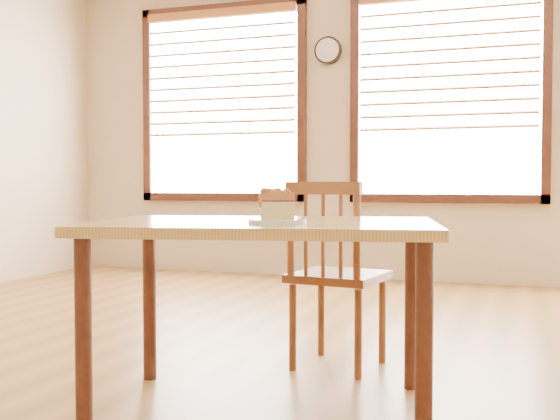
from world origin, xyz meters
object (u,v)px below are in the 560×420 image
at_px(cafe_table_main, 265,243).
at_px(cafe_chair_main, 335,273).
at_px(plate, 277,222).
at_px(wall_clock, 328,50).
at_px(cake_slice, 277,204).

relative_size(cafe_table_main, cafe_chair_main, 1.61).
distance_m(cafe_table_main, cafe_chair_main, 0.74).
relative_size(cafe_chair_main, plate, 4.29).
distance_m(cafe_chair_main, plate, 0.89).
xyz_separation_m(wall_clock, cafe_table_main, (0.82, -3.86, -1.49)).
bearing_deg(plate, cafe_table_main, 125.90).
xyz_separation_m(cafe_chair_main, plate, (0.00, -0.84, 0.30)).
height_order(cafe_chair_main, cake_slice, cafe_chair_main).
relative_size(wall_clock, cake_slice, 1.76).
bearing_deg(cake_slice, wall_clock, 78.41).
xyz_separation_m(wall_clock, cafe_chair_main, (0.92, -3.15, -1.69)).
relative_size(plate, cake_slice, 1.45).
bearing_deg(cafe_chair_main, cake_slice, 98.23).
bearing_deg(cafe_chair_main, wall_clock, -65.76).
bearing_deg(plate, wall_clock, 102.95).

